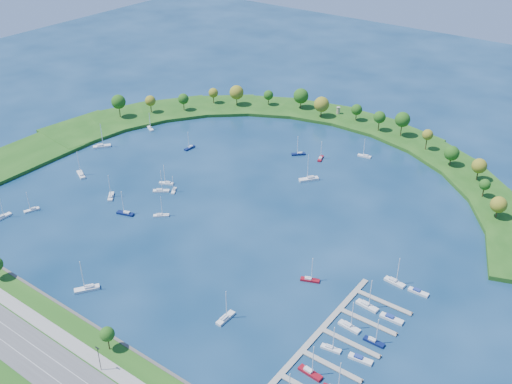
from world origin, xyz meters
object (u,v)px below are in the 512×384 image
Objects in this scene: docked_boat_4 at (331,348)px; dock_system at (330,349)px; moored_boat_4 at (2,216)px; moored_boat_8 at (161,215)px; docked_boat_2 at (310,372)px; moored_boat_1 at (321,158)px; moored_boat_11 at (102,146)px; docked_boat_7 at (374,341)px; moored_boat_7 at (190,147)px; docked_boat_6 at (349,326)px; docked_boat_11 at (418,292)px; docked_boat_9 at (391,318)px; docked_boat_8 at (367,305)px; docked_boat_10 at (395,281)px; moored_boat_2 at (166,183)px; moored_boat_15 at (365,156)px; moored_boat_16 at (111,196)px; moored_boat_17 at (161,190)px; moored_boat_14 at (174,190)px; harbor_tower at (338,110)px; moored_boat_3 at (81,174)px; moored_boat_5 at (150,128)px; moored_boat_18 at (87,288)px; moored_boat_9 at (310,279)px; moored_boat_13 at (32,209)px; moored_boat_12 at (225,317)px; docked_boat_5 at (360,359)px; moored_boat_10 at (299,153)px; moored_boat_0 at (125,213)px.

dock_system is at bearing -173.89° from docked_boat_4.
moored_boat_4 is 166.90m from docked_boat_4.
docked_boat_2 is (107.14, -40.28, 0.06)m from moored_boat_8.
moored_boat_1 is 0.99× the size of moored_boat_8.
moored_boat_11 is 202.89m from docked_boat_7.
moored_boat_7 reaches higher than dock_system.
docked_boat_6 is 35.22m from docked_boat_11.
docked_boat_8 is at bearing 172.90° from docked_boat_9.
dock_system is 6.44× the size of docked_boat_10.
moored_boat_2 is 111.32m from moored_boat_15.
moored_boat_16 is 24.71m from moored_boat_17.
moored_boat_14 is 0.76× the size of moored_boat_17.
dock_system is 13.49m from docked_boat_2.
harbor_tower is at bearing 41.83° from moored_boat_17.
moored_boat_4 is 74.84m from moored_boat_17.
moored_boat_3 is 1.04× the size of docked_boat_8.
docked_boat_10 is (128.94, -4.37, 0.05)m from moored_boat_2.
docked_boat_11 is at bearing 14.15° from moored_boat_5.
moored_boat_9 is at bearing 164.87° from moored_boat_18.
moored_boat_15 is 171.16m from moored_boat_18.
docked_boat_7 reaches higher than moored_boat_13.
docked_boat_2 reaches higher than moored_boat_17.
docked_boat_11 reaches higher than dock_system.
moored_boat_17 reaches higher than moored_boat_14.
moored_boat_2 is 0.74× the size of moored_boat_11.
moored_boat_7 is 144.37m from moored_boat_12.
docked_boat_4 reaches higher than docked_boat_9.
docked_boat_8 is at bearing -130.41° from moored_boat_16.
moored_boat_9 is 44.39m from docked_boat_5.
moored_boat_15 is 0.92× the size of moored_boat_17.
moored_boat_0 is at bearing 28.15° from moored_boat_10.
docked_boat_2 is at bearing -113.16° from docked_boat_7.
moored_boat_14 is at bearing -83.98° from moored_boat_16.
moored_boat_18 is 1.76× the size of docked_boat_11.
moored_boat_15 is at bearing -45.65° from harbor_tower.
moored_boat_8 is (37.37, -61.79, -0.00)m from moored_boat_7.
moored_boat_3 is at bearing 3.40° from moored_boat_4.
moored_boat_4 is 157.01m from moored_boat_10.
docked_boat_6 is (182.20, -81.23, 0.04)m from moored_boat_5.
moored_boat_18 is 1.11× the size of docked_boat_2.
docked_boat_9 is at bearing -76.26° from moored_boat_4.
moored_boat_7 is at bearing 163.71° from docked_boat_11.
moored_boat_16 reaches higher than harbor_tower.
moored_boat_9 is 138.96m from moored_boat_13.
docked_boat_6 is (98.82, -166.78, -3.44)m from harbor_tower.
moored_boat_0 is 1.03× the size of moored_boat_17.
moored_boat_8 is 1.33× the size of docked_boat_11.
docked_boat_8 is (-0.03, 27.07, 0.07)m from docked_boat_4.
docked_boat_2 is (160.35, -7.24, 0.06)m from moored_boat_13.
moored_boat_3 is 1.54× the size of docked_boat_9.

